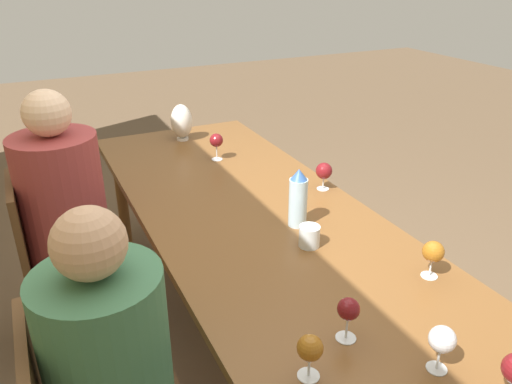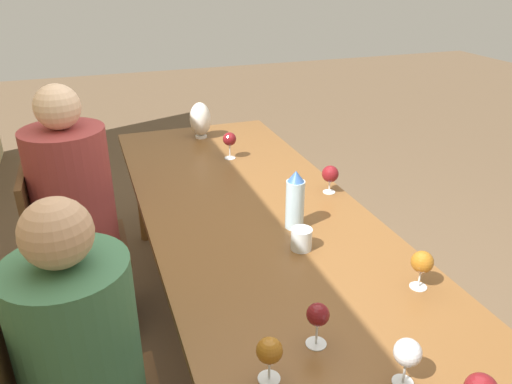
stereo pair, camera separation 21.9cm
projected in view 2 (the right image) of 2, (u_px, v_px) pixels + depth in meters
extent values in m
plane|color=brown|center=(262.00, 351.00, 2.48)|extent=(14.00, 14.00, 0.00)
cube|color=brown|center=(262.00, 225.00, 2.18)|extent=(2.81, 0.97, 0.04)
cylinder|color=brown|center=(250.00, 178.00, 3.56)|extent=(0.07, 0.07, 0.70)
cylinder|color=brown|center=(142.00, 193.00, 3.33)|extent=(0.07, 0.07, 0.70)
cylinder|color=silver|center=(295.00, 205.00, 2.07)|extent=(0.08, 0.08, 0.21)
cone|color=#33599E|center=(296.00, 176.00, 2.02)|extent=(0.07, 0.07, 0.05)
cylinder|color=silver|center=(301.00, 239.00, 1.94)|extent=(0.08, 0.08, 0.09)
cylinder|color=silver|center=(201.00, 136.00, 3.17)|extent=(0.07, 0.07, 0.01)
ellipsoid|color=silver|center=(200.00, 119.00, 3.12)|extent=(0.13, 0.13, 0.21)
cylinder|color=silver|center=(269.00, 378.00, 1.35)|extent=(0.06, 0.06, 0.00)
cylinder|color=silver|center=(269.00, 369.00, 1.34)|extent=(0.01, 0.01, 0.07)
sphere|color=#995B19|center=(269.00, 350.00, 1.31)|extent=(0.07, 0.07, 0.07)
cylinder|color=silver|center=(316.00, 344.00, 1.47)|extent=(0.06, 0.06, 0.00)
cylinder|color=silver|center=(317.00, 333.00, 1.46)|extent=(0.01, 0.01, 0.08)
sphere|color=maroon|center=(318.00, 314.00, 1.43)|extent=(0.07, 0.07, 0.07)
cylinder|color=silver|center=(418.00, 287.00, 1.73)|extent=(0.06, 0.06, 0.00)
cylinder|color=silver|center=(419.00, 278.00, 1.71)|extent=(0.01, 0.01, 0.07)
sphere|color=#995B19|center=(422.00, 262.00, 1.69)|extent=(0.08, 0.08, 0.08)
cylinder|color=silver|center=(329.00, 192.00, 2.43)|extent=(0.06, 0.06, 0.00)
cylinder|color=silver|center=(329.00, 186.00, 2.42)|extent=(0.01, 0.01, 0.06)
sphere|color=maroon|center=(330.00, 174.00, 2.39)|extent=(0.08, 0.08, 0.08)
cylinder|color=silver|center=(230.00, 158.00, 2.84)|extent=(0.06, 0.06, 0.00)
cylinder|color=silver|center=(230.00, 151.00, 2.83)|extent=(0.01, 0.01, 0.08)
sphere|color=maroon|center=(230.00, 139.00, 2.80)|extent=(0.08, 0.08, 0.08)
cylinder|color=silver|center=(403.00, 382.00, 1.34)|extent=(0.06, 0.06, 0.00)
cylinder|color=silver|center=(404.00, 372.00, 1.32)|extent=(0.01, 0.01, 0.07)
sphere|color=silver|center=(408.00, 352.00, 1.29)|extent=(0.07, 0.07, 0.07)
cube|color=brown|center=(8.00, 381.00, 1.41)|extent=(0.40, 0.03, 0.42)
cube|color=brown|center=(82.00, 249.00, 2.48)|extent=(0.44, 0.44, 0.04)
cube|color=brown|center=(30.00, 215.00, 2.32)|extent=(0.40, 0.03, 0.42)
cylinder|color=brown|center=(130.00, 303.00, 2.48)|extent=(0.04, 0.04, 0.44)
cylinder|color=brown|center=(123.00, 263.00, 2.80)|extent=(0.04, 0.04, 0.44)
cylinder|color=brown|center=(49.00, 319.00, 2.36)|extent=(0.04, 0.04, 0.44)
cylinder|color=brown|center=(50.00, 276.00, 2.69)|extent=(0.04, 0.04, 0.44)
cylinder|color=#3D704C|center=(78.00, 346.00, 1.44)|extent=(0.35, 0.35, 0.56)
sphere|color=tan|center=(56.00, 233.00, 1.28)|extent=(0.19, 0.19, 0.19)
cube|color=#2D2D38|center=(101.00, 283.00, 2.59)|extent=(0.28, 0.21, 0.48)
cylinder|color=#993838|center=(72.00, 191.00, 2.34)|extent=(0.38, 0.38, 0.60)
sphere|color=beige|center=(57.00, 107.00, 2.17)|extent=(0.20, 0.20, 0.20)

